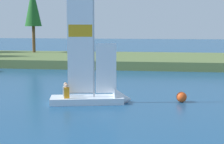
% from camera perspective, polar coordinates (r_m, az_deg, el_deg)
% --- Properties ---
extents(shore_bank, '(80.00, 12.22, 0.85)m').
position_cam_1_polar(shore_bank, '(40.29, 4.43, 1.86)').
color(shore_bank, '#5B703D').
rests_on(shore_bank, ground).
extents(shoreline_tree_midright, '(2.05, 2.05, 8.14)m').
position_cam_1_polar(shoreline_tree_midright, '(46.58, -12.15, 9.88)').
color(shoreline_tree_midright, brown).
rests_on(shoreline_tree_midright, shore_bank).
extents(sailboat, '(4.65, 2.32, 6.82)m').
position_cam_1_polar(sailboat, '(20.29, -1.72, -3.51)').
color(sailboat, silver).
rests_on(sailboat, ground).
extents(channel_buoy, '(0.58, 0.58, 0.58)m').
position_cam_1_polar(channel_buoy, '(20.84, 10.72, -3.83)').
color(channel_buoy, '#E54C19').
rests_on(channel_buoy, ground).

